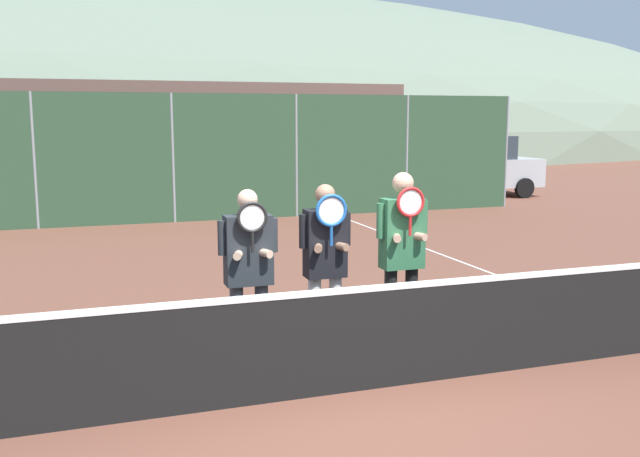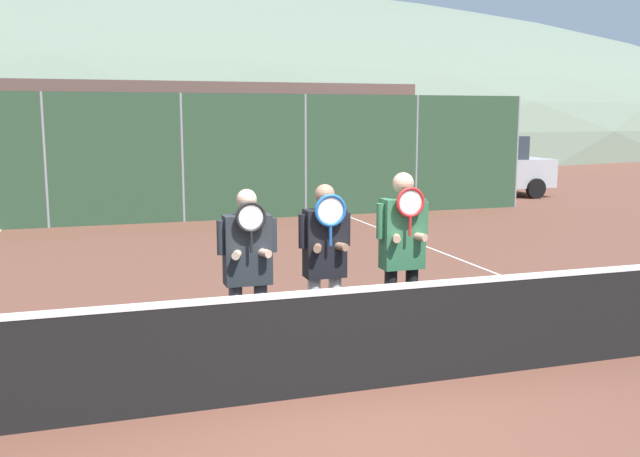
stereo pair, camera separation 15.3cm
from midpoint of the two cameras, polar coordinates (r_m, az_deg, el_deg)
ground_plane at (r=6.50m, az=2.27°, el=-13.02°), size 120.00×120.00×0.00m
hill_distant at (r=63.46m, az=-16.05°, el=6.45°), size 127.35×70.75×24.76m
clubhouse_building at (r=25.38m, az=-12.33°, el=7.30°), size 16.51×5.50×3.50m
fence_back at (r=16.71m, az=-10.71°, el=5.55°), size 17.79×0.06×2.95m
tennis_net at (r=6.33m, az=2.30°, el=-8.86°), size 10.59×0.09×1.06m
court_line_right_sideline at (r=10.82m, az=16.59°, el=-4.37°), size 0.05×16.00×0.01m
player_leftmost at (r=6.82m, az=-5.16°, el=-2.94°), size 0.58×0.34×1.76m
player_center_left at (r=7.05m, az=1.02°, el=-2.42°), size 0.53×0.34×1.78m
player_center_right at (r=7.27m, az=7.20°, el=-1.58°), size 0.56×0.34×1.88m
car_left_of_center at (r=19.47m, az=-12.73°, el=4.38°), size 4.59×1.96×1.86m
car_center at (r=20.16m, az=1.23°, el=4.79°), size 4.02×2.01×1.90m
car_right_of_center at (r=22.16m, az=12.79°, el=4.90°), size 4.30×2.02×1.85m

